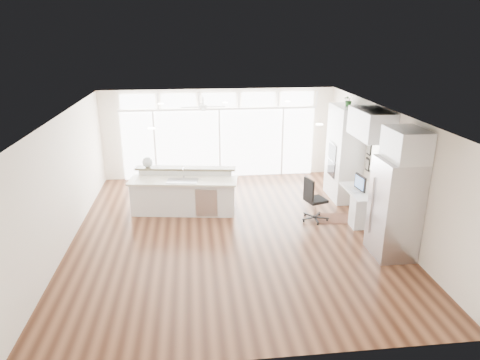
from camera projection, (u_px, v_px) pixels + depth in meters
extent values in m
cube|color=#3F2113|center=(232.00, 232.00, 9.70)|extent=(7.00, 8.00, 0.02)
cube|color=silver|center=(231.00, 114.00, 8.80)|extent=(7.00, 8.00, 0.02)
cube|color=white|center=(219.00, 134.00, 13.00)|extent=(7.00, 0.04, 2.70)
cube|color=white|center=(261.00, 275.00, 5.50)|extent=(7.00, 0.04, 2.70)
cube|color=white|center=(64.00, 182.00, 8.88)|extent=(0.04, 8.00, 2.70)
cube|color=white|center=(386.00, 170.00, 9.62)|extent=(0.04, 8.00, 2.70)
cube|color=white|center=(220.00, 144.00, 13.04)|extent=(5.80, 0.06, 2.08)
cube|color=white|center=(219.00, 100.00, 12.60)|extent=(5.90, 0.06, 0.40)
cube|color=white|center=(380.00, 158.00, 9.83)|extent=(0.04, 0.85, 0.85)
cube|color=white|center=(203.00, 103.00, 11.45)|extent=(1.16, 1.16, 0.32)
cube|color=silver|center=(230.00, 113.00, 9.00)|extent=(3.40, 3.00, 0.02)
cube|color=silver|center=(344.00, 153.00, 11.31)|extent=(0.64, 1.20, 2.50)
cube|color=silver|center=(361.00, 205.00, 10.19)|extent=(0.72, 1.30, 0.76)
cube|color=silver|center=(371.00, 124.00, 9.54)|extent=(0.64, 1.30, 0.64)
cube|color=#B1B1B6|center=(395.00, 209.00, 8.43)|extent=(0.76, 0.90, 2.00)
cube|color=silver|center=(406.00, 145.00, 8.01)|extent=(0.64, 0.90, 0.60)
cube|color=black|center=(369.00, 157.00, 10.46)|extent=(0.06, 0.22, 0.80)
cube|color=silver|center=(184.00, 193.00, 10.58)|extent=(2.76, 1.36, 1.05)
cube|color=#341910|center=(334.00, 218.00, 10.38)|extent=(0.94, 0.73, 0.01)
cube|color=black|center=(316.00, 200.00, 10.13)|extent=(0.67, 0.65, 1.06)
sphere|color=silver|center=(148.00, 162.00, 10.77)|extent=(0.27, 0.27, 0.27)
cube|color=black|center=(360.00, 183.00, 9.99)|extent=(0.13, 0.48, 0.40)
cube|color=silver|center=(353.00, 191.00, 10.03)|extent=(0.14, 0.31, 0.02)
imported|color=#275B27|center=(349.00, 101.00, 10.86)|extent=(0.28, 0.31, 0.23)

